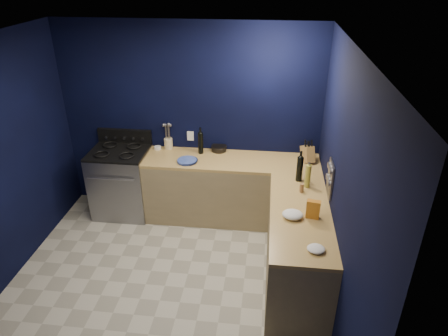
# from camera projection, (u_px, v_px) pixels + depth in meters

# --- Properties ---
(floor) EXTENTS (3.50, 3.50, 0.02)m
(floor) POSITION_uv_depth(u_px,v_px,m) (165.00, 287.00, 4.49)
(floor) COLOR #AEA899
(floor) RESTS_ON ground
(ceiling) EXTENTS (3.50, 3.50, 0.02)m
(ceiling) POSITION_uv_depth(u_px,v_px,m) (143.00, 46.00, 3.27)
(ceiling) COLOR silver
(ceiling) RESTS_ON ground
(wall_back) EXTENTS (3.50, 0.02, 2.60)m
(wall_back) POSITION_uv_depth(u_px,v_px,m) (190.00, 120.00, 5.43)
(wall_back) COLOR black
(wall_back) RESTS_ON ground
(wall_right) EXTENTS (0.02, 3.50, 2.60)m
(wall_right) POSITION_uv_depth(u_px,v_px,m) (342.00, 196.00, 3.70)
(wall_right) COLOR black
(wall_right) RESTS_ON ground
(wall_front) EXTENTS (3.50, 0.02, 2.60)m
(wall_front) POSITION_uv_depth(u_px,v_px,m) (75.00, 336.00, 2.33)
(wall_front) COLOR black
(wall_front) RESTS_ON ground
(cab_back) EXTENTS (2.30, 0.63, 0.86)m
(cab_back) POSITION_uv_depth(u_px,v_px,m) (231.00, 190.00, 5.49)
(cab_back) COLOR #958058
(cab_back) RESTS_ON floor
(top_back) EXTENTS (2.30, 0.63, 0.04)m
(top_back) POSITION_uv_depth(u_px,v_px,m) (232.00, 161.00, 5.28)
(top_back) COLOR olive
(top_back) RESTS_ON cab_back
(cab_right) EXTENTS (0.63, 1.67, 0.86)m
(cab_right) POSITION_uv_depth(u_px,v_px,m) (297.00, 249.00, 4.39)
(cab_right) COLOR #958058
(cab_right) RESTS_ON floor
(top_right) EXTENTS (0.63, 1.67, 0.04)m
(top_right) POSITION_uv_depth(u_px,v_px,m) (300.00, 214.00, 4.18)
(top_right) COLOR olive
(top_right) RESTS_ON cab_right
(gas_range) EXTENTS (0.76, 0.66, 0.92)m
(gas_range) POSITION_uv_depth(u_px,v_px,m) (122.00, 183.00, 5.62)
(gas_range) COLOR gray
(gas_range) RESTS_ON floor
(oven_door) EXTENTS (0.59, 0.02, 0.42)m
(oven_door) POSITION_uv_depth(u_px,v_px,m) (115.00, 195.00, 5.34)
(oven_door) COLOR black
(oven_door) RESTS_ON gas_range
(cooktop) EXTENTS (0.76, 0.66, 0.03)m
(cooktop) POSITION_uv_depth(u_px,v_px,m) (118.00, 152.00, 5.40)
(cooktop) COLOR black
(cooktop) RESTS_ON gas_range
(backguard) EXTENTS (0.76, 0.06, 0.20)m
(backguard) POSITION_uv_depth(u_px,v_px,m) (125.00, 136.00, 5.61)
(backguard) COLOR black
(backguard) RESTS_ON gas_range
(spice_panel) EXTENTS (0.02, 0.28, 0.38)m
(spice_panel) POSITION_uv_depth(u_px,v_px,m) (330.00, 179.00, 4.24)
(spice_panel) COLOR gray
(spice_panel) RESTS_ON wall_right
(wall_outlet) EXTENTS (0.09, 0.02, 0.13)m
(wall_outlet) POSITION_uv_depth(u_px,v_px,m) (190.00, 136.00, 5.51)
(wall_outlet) COLOR white
(wall_outlet) RESTS_ON wall_back
(plate_stack) EXTENTS (0.26, 0.26, 0.03)m
(plate_stack) POSITION_uv_depth(u_px,v_px,m) (187.00, 161.00, 5.20)
(plate_stack) COLOR #2C458F
(plate_stack) RESTS_ON top_back
(ramekin) EXTENTS (0.13, 0.13, 0.04)m
(ramekin) POSITION_uv_depth(u_px,v_px,m) (158.00, 148.00, 5.56)
(ramekin) COLOR white
(ramekin) RESTS_ON top_back
(utensil_crock) EXTENTS (0.15, 0.15, 0.15)m
(utensil_crock) POSITION_uv_depth(u_px,v_px,m) (168.00, 143.00, 5.55)
(utensil_crock) COLOR beige
(utensil_crock) RESTS_ON top_back
(wine_bottle_back) EXTENTS (0.08, 0.08, 0.29)m
(wine_bottle_back) POSITION_uv_depth(u_px,v_px,m) (201.00, 143.00, 5.38)
(wine_bottle_back) COLOR black
(wine_bottle_back) RESTS_ON top_back
(lemon_basket) EXTENTS (0.27, 0.27, 0.08)m
(lemon_basket) POSITION_uv_depth(u_px,v_px,m) (219.00, 148.00, 5.50)
(lemon_basket) COLOR black
(lemon_basket) RESTS_ON top_back
(knife_block) EXTENTS (0.20, 0.27, 0.26)m
(knife_block) POSITION_uv_depth(u_px,v_px,m) (307.00, 154.00, 5.18)
(knife_block) COLOR olive
(knife_block) RESTS_ON top_back
(wine_bottle_right) EXTENTS (0.08, 0.08, 0.30)m
(wine_bottle_right) POSITION_uv_depth(u_px,v_px,m) (300.00, 169.00, 4.71)
(wine_bottle_right) COLOR black
(wine_bottle_right) RESTS_ON top_right
(oil_bottle) EXTENTS (0.07, 0.07, 0.28)m
(oil_bottle) POSITION_uv_depth(u_px,v_px,m) (308.00, 176.00, 4.58)
(oil_bottle) COLOR #A9A339
(oil_bottle) RESTS_ON top_right
(spice_jar_near) EXTENTS (0.05, 0.05, 0.10)m
(spice_jar_near) POSITION_uv_depth(u_px,v_px,m) (302.00, 188.00, 4.52)
(spice_jar_near) COLOR olive
(spice_jar_near) RESTS_ON top_right
(spice_jar_far) EXTENTS (0.04, 0.04, 0.09)m
(spice_jar_far) POSITION_uv_depth(u_px,v_px,m) (309.00, 203.00, 4.26)
(spice_jar_far) COLOR olive
(spice_jar_far) RESTS_ON top_right
(crouton_bag) EXTENTS (0.14, 0.09, 0.20)m
(crouton_bag) POSITION_uv_depth(u_px,v_px,m) (313.00, 209.00, 4.05)
(crouton_bag) COLOR #AA2B07
(crouton_bag) RESTS_ON top_right
(towel_front) EXTENTS (0.24, 0.21, 0.08)m
(towel_front) POSITION_uv_depth(u_px,v_px,m) (293.00, 215.00, 4.08)
(towel_front) COLOR white
(towel_front) RESTS_ON top_right
(towel_end) EXTENTS (0.18, 0.16, 0.05)m
(towel_end) POSITION_uv_depth(u_px,v_px,m) (316.00, 249.00, 3.62)
(towel_end) COLOR white
(towel_end) RESTS_ON top_right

